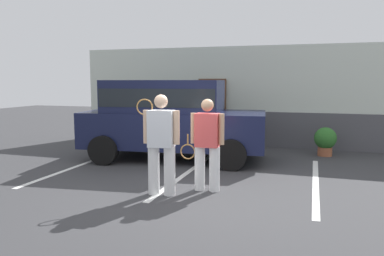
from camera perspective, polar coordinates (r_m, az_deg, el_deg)
name	(u,v)px	position (r m, az deg, el deg)	size (l,w,h in m)	color
ground_plane	(186,194)	(6.97, -0.87, -9.86)	(40.00, 40.00, 0.00)	#38383A
parking_stripe_0	(81,165)	(9.68, -16.27, -5.30)	(0.12, 4.40, 0.01)	silver
parking_stripe_1	(187,173)	(8.49, -0.74, -6.74)	(0.12, 4.40, 0.01)	silver
parking_stripe_2	(316,183)	(8.08, 18.07, -7.82)	(0.12, 4.40, 0.01)	silver
house_frontage	(243,99)	(12.15, 7.61, 4.32)	(10.89, 0.40, 3.10)	silver
parked_suv	(170,115)	(9.81, -3.27, 1.89)	(4.79, 2.60, 2.05)	#141938
tennis_player_man	(161,143)	(6.75, -4.65, -2.26)	(0.80, 0.31, 1.80)	white
tennis_player_woman	(207,144)	(6.99, 2.25, -2.38)	(0.89, 0.27, 1.71)	white
potted_plant_by_porch	(325,140)	(10.94, 19.39, -1.72)	(0.59, 0.59, 0.78)	#9E5638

